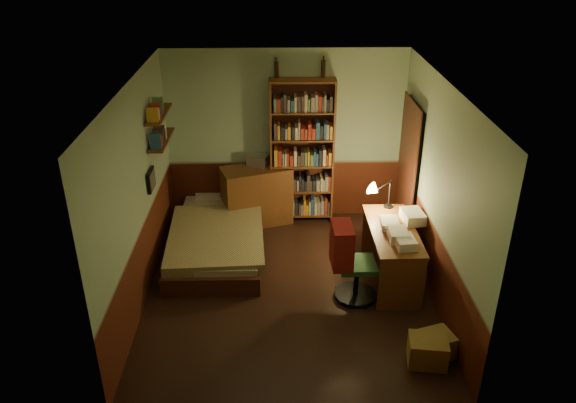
{
  "coord_description": "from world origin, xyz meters",
  "views": [
    {
      "loc": [
        -0.14,
        -5.87,
        4.17
      ],
      "look_at": [
        0.0,
        0.25,
        1.1
      ],
      "focal_mm": 35.0,
      "sensor_mm": 36.0,
      "label": 1
    }
  ],
  "objects_px": {
    "cardboard_box_a": "(428,351)",
    "desk_lamp": "(390,184)",
    "desk": "(391,254)",
    "office_chair": "(358,258)",
    "mini_stereo": "(258,160)",
    "cardboard_box_b": "(435,345)",
    "bed": "(218,228)",
    "dresser": "(257,195)",
    "bookshelf": "(302,153)"
  },
  "relations": [
    {
      "from": "dresser",
      "to": "bookshelf",
      "type": "distance_m",
      "value": 0.95
    },
    {
      "from": "desk",
      "to": "cardboard_box_b",
      "type": "height_order",
      "value": "desk"
    },
    {
      "from": "desk",
      "to": "cardboard_box_a",
      "type": "distance_m",
      "value": 1.57
    },
    {
      "from": "bed",
      "to": "desk",
      "type": "relative_size",
      "value": 1.65
    },
    {
      "from": "dresser",
      "to": "desk_lamp",
      "type": "xyz_separation_m",
      "value": [
        1.8,
        -0.98,
        0.62
      ]
    },
    {
      "from": "mini_stereo",
      "to": "desk",
      "type": "bearing_deg",
      "value": -21.97
    },
    {
      "from": "bed",
      "to": "bookshelf",
      "type": "height_order",
      "value": "bookshelf"
    },
    {
      "from": "bed",
      "to": "mini_stereo",
      "type": "height_order",
      "value": "mini_stereo"
    },
    {
      "from": "mini_stereo",
      "to": "cardboard_box_a",
      "type": "relative_size",
      "value": 0.74
    },
    {
      "from": "bookshelf",
      "to": "office_chair",
      "type": "xyz_separation_m",
      "value": [
        0.58,
        -2.06,
        -0.54
      ]
    },
    {
      "from": "desk_lamp",
      "to": "office_chair",
      "type": "relative_size",
      "value": 0.6
    },
    {
      "from": "bed",
      "to": "cardboard_box_a",
      "type": "bearing_deg",
      "value": -44.52
    },
    {
      "from": "mini_stereo",
      "to": "desk",
      "type": "height_order",
      "value": "mini_stereo"
    },
    {
      "from": "desk_lamp",
      "to": "cardboard_box_b",
      "type": "xyz_separation_m",
      "value": [
        0.17,
        -2.04,
        -0.94
      ]
    },
    {
      "from": "desk_lamp",
      "to": "cardboard_box_a",
      "type": "relative_size",
      "value": 1.72
    },
    {
      "from": "dresser",
      "to": "office_chair",
      "type": "bearing_deg",
      "value": -75.7
    },
    {
      "from": "dresser",
      "to": "bookshelf",
      "type": "xyz_separation_m",
      "value": [
        0.69,
        0.08,
        0.65
      ]
    },
    {
      "from": "dresser",
      "to": "desk",
      "type": "bearing_deg",
      "value": -60.46
    },
    {
      "from": "bookshelf",
      "to": "cardboard_box_a",
      "type": "xyz_separation_m",
      "value": [
        1.18,
        -3.22,
        -0.95
      ]
    },
    {
      "from": "bed",
      "to": "cardboard_box_b",
      "type": "bearing_deg",
      "value": -41.83
    },
    {
      "from": "office_chair",
      "to": "cardboard_box_a",
      "type": "xyz_separation_m",
      "value": [
        0.6,
        -1.16,
        -0.41
      ]
    },
    {
      "from": "bookshelf",
      "to": "office_chair",
      "type": "height_order",
      "value": "bookshelf"
    },
    {
      "from": "mini_stereo",
      "to": "desk_lamp",
      "type": "bearing_deg",
      "value": -9.2
    },
    {
      "from": "mini_stereo",
      "to": "office_chair",
      "type": "height_order",
      "value": "office_chair"
    },
    {
      "from": "cardboard_box_a",
      "to": "cardboard_box_b",
      "type": "relative_size",
      "value": 1.07
    },
    {
      "from": "office_chair",
      "to": "cardboard_box_b",
      "type": "distance_m",
      "value": 1.34
    },
    {
      "from": "cardboard_box_b",
      "to": "desk_lamp",
      "type": "bearing_deg",
      "value": 94.84
    },
    {
      "from": "dresser",
      "to": "cardboard_box_a",
      "type": "distance_m",
      "value": 3.66
    },
    {
      "from": "bed",
      "to": "bookshelf",
      "type": "xyz_separation_m",
      "value": [
        1.21,
        0.88,
        0.76
      ]
    },
    {
      "from": "desk_lamp",
      "to": "cardboard_box_a",
      "type": "height_order",
      "value": "desk_lamp"
    },
    {
      "from": "mini_stereo",
      "to": "bed",
      "type": "bearing_deg",
      "value": -98.37
    },
    {
      "from": "bed",
      "to": "cardboard_box_b",
      "type": "distance_m",
      "value": 3.35
    },
    {
      "from": "bookshelf",
      "to": "office_chair",
      "type": "relative_size",
      "value": 1.95
    },
    {
      "from": "bookshelf",
      "to": "bed",
      "type": "bearing_deg",
      "value": -143.59
    },
    {
      "from": "desk_lamp",
      "to": "dresser",
      "type": "bearing_deg",
      "value": 137.97
    },
    {
      "from": "cardboard_box_a",
      "to": "desk_lamp",
      "type": "bearing_deg",
      "value": 91.74
    },
    {
      "from": "bed",
      "to": "mini_stereo",
      "type": "distance_m",
      "value": 1.25
    },
    {
      "from": "office_chair",
      "to": "cardboard_box_b",
      "type": "xyz_separation_m",
      "value": [
        0.71,
        -1.05,
        -0.43
      ]
    },
    {
      "from": "desk",
      "to": "office_chair",
      "type": "distance_m",
      "value": 0.65
    },
    {
      "from": "desk_lamp",
      "to": "cardboard_box_b",
      "type": "bearing_deg",
      "value": -98.61
    },
    {
      "from": "office_chair",
      "to": "bookshelf",
      "type": "bearing_deg",
      "value": 104.01
    },
    {
      "from": "mini_stereo",
      "to": "cardboard_box_a",
      "type": "distance_m",
      "value": 3.83
    },
    {
      "from": "dresser",
      "to": "bookshelf",
      "type": "bearing_deg",
      "value": -11.29
    },
    {
      "from": "mini_stereo",
      "to": "office_chair",
      "type": "bearing_deg",
      "value": -36.75
    },
    {
      "from": "bed",
      "to": "desk",
      "type": "distance_m",
      "value": 2.41
    },
    {
      "from": "desk_lamp",
      "to": "cardboard_box_b",
      "type": "relative_size",
      "value": 1.83
    },
    {
      "from": "bed",
      "to": "bookshelf",
      "type": "relative_size",
      "value": 1.03
    },
    {
      "from": "dresser",
      "to": "office_chair",
      "type": "distance_m",
      "value": 2.35
    },
    {
      "from": "dresser",
      "to": "office_chair",
      "type": "height_order",
      "value": "office_chair"
    },
    {
      "from": "dresser",
      "to": "cardboard_box_b",
      "type": "bearing_deg",
      "value": -75.25
    }
  ]
}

